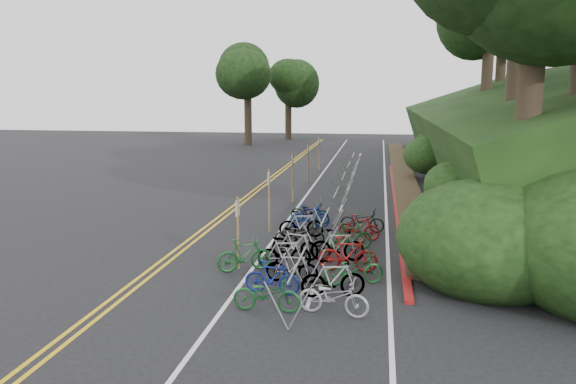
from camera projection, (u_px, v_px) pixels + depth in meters
name	position (u px, v px, depth m)	size (l,w,h in m)	color
ground	(219.00, 270.00, 17.40)	(120.00, 120.00, 0.00)	black
road_markings	(290.00, 207.00, 27.11)	(7.47, 80.00, 0.01)	gold
red_curb	(396.00, 201.00, 28.14)	(0.25, 28.00, 0.10)	maroon
embankment	(518.00, 142.00, 33.38)	(14.30, 48.14, 9.11)	black
bike_rack_front	(298.00, 275.00, 14.23)	(1.15, 3.13, 1.19)	gray
bike_racks_rest	(344.00, 181.00, 29.40)	(1.14, 23.00, 1.17)	gray
signpost_near	(238.00, 228.00, 17.32)	(0.08, 0.40, 2.29)	brown
signposts_rest	(301.00, 167.00, 30.66)	(0.08, 18.40, 2.50)	brown
bike_front	(245.00, 255.00, 17.23)	(1.71, 0.48, 1.03)	#144C1E
bike_valet	(320.00, 246.00, 18.29)	(3.30, 11.66, 1.10)	#144C1E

